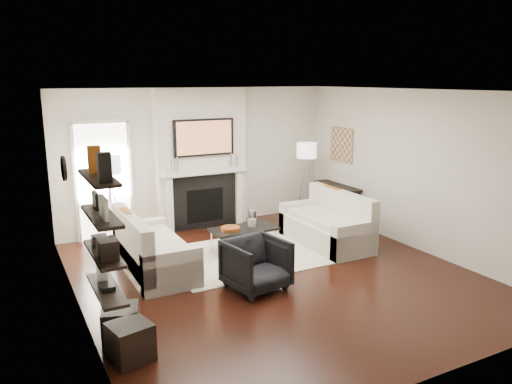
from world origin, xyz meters
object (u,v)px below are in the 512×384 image
loveseat_right_base (325,233)px  ottoman_near (121,324)px  loveseat_left_base (155,259)px  coffee_table (244,229)px  armchair (256,262)px  lamp_left_shade (109,165)px  lamp_right_shade (307,150)px

loveseat_right_base → ottoman_near: 4.32m
ottoman_near → loveseat_left_base: bearing=62.7°
loveseat_left_base → ottoman_near: bearing=-117.3°
loveseat_left_base → coffee_table: bearing=6.7°
armchair → lamp_left_shade: lamp_left_shade is taller
loveseat_right_base → coffee_table: 1.50m
loveseat_left_base → armchair: 1.65m
ottoman_near → coffee_table: bearing=38.4°
armchair → coffee_table: bearing=60.6°
loveseat_right_base → armchair: (-1.97, -1.14, 0.18)m
loveseat_left_base → ottoman_near: 2.03m
loveseat_left_base → lamp_left_shade: size_ratio=4.50×
loveseat_left_base → lamp_left_shade: bearing=102.1°
coffee_table → armchair: (-0.52, -1.44, -0.01)m
lamp_left_shade → ottoman_near: (-0.62, -3.27, -1.25)m
lamp_right_shade → loveseat_left_base: bearing=-159.2°
ottoman_near → lamp_right_shade: bearing=35.1°
armchair → ottoman_near: bearing=-173.9°
ottoman_near → lamp_left_shade: bearing=79.3°
coffee_table → ottoman_near: 3.22m
loveseat_left_base → ottoman_near: loveseat_left_base is taller
lamp_left_shade → lamp_right_shade: size_ratio=1.00×
lamp_right_shade → lamp_left_shade: bearing=178.6°
loveseat_right_base → lamp_left_shade: lamp_left_shade is taller
coffee_table → armchair: size_ratio=1.41×
coffee_table → lamp_right_shade: (2.00, 1.18, 1.05)m
loveseat_left_base → armchair: bearing=-49.6°
coffee_table → lamp_left_shade: 2.52m
lamp_left_shade → ottoman_near: 3.56m
loveseat_left_base → lamp_right_shade: lamp_right_shade is taller
coffee_table → armchair: armchair is taller
loveseat_left_base → lamp_left_shade: (-0.31, 1.46, 1.24)m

